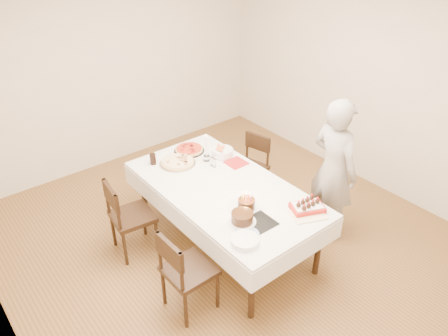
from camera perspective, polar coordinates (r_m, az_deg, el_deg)
floor at (r=4.93m, az=1.00°, el=-9.74°), size 5.00×5.00×0.00m
wall_back at (r=6.14m, az=-14.29°, el=12.58°), size 4.50×0.04×2.70m
wall_right at (r=5.75m, az=18.99°, el=10.56°), size 0.04×5.00×2.70m
dining_table at (r=4.69m, az=-0.00°, el=-6.28°), size 1.65×2.36×0.75m
chair_right_savory at (r=5.42m, az=3.29°, el=-0.10°), size 0.51×0.51×0.82m
chair_left_savory at (r=4.67m, az=-11.87°, el=-6.18°), size 0.51×0.51×0.89m
chair_left_dessert at (r=4.00m, az=-4.55°, el=-13.18°), size 0.46×0.46×0.89m
person at (r=4.77m, az=14.11°, el=-0.26°), size 0.43×0.62×1.62m
pizza_white at (r=4.87m, az=-6.08°, el=0.76°), size 0.44×0.44×0.04m
pizza_pepperoni at (r=5.11m, az=-4.57°, el=2.43°), size 0.36×0.36×0.04m
red_placemat at (r=4.87m, az=1.60°, el=0.66°), size 0.22×0.22×0.01m
pasta_bowl at (r=4.99m, az=-0.18°, el=2.11°), size 0.24×0.24×0.08m
taper_candle at (r=4.84m, az=-2.32°, el=2.68°), size 0.09×0.09×0.33m
shaker_pair at (r=4.77m, az=-1.28°, el=0.67°), size 0.09×0.09×0.10m
cola_glass at (r=4.89m, az=-9.27°, el=1.17°), size 0.09×0.09×0.13m
layer_cake at (r=3.98m, az=2.39°, el=-6.49°), size 0.31×0.31×0.10m
cake_board at (r=4.02m, az=4.67°, el=-7.13°), size 0.27×0.27×0.01m
birthday_cake at (r=4.12m, az=2.95°, el=-4.32°), size 0.19×0.19×0.16m
strawberry_box at (r=4.20m, az=10.85°, el=-5.02°), size 0.36×0.31×0.08m
box_lid at (r=4.16m, az=10.94°, el=-6.11°), size 0.37×0.32×0.03m
plate_stack at (r=3.78m, az=2.75°, el=-9.45°), size 0.32×0.32×0.05m
china_plate at (r=3.87m, az=2.98°, el=-8.68°), size 0.24×0.24×0.01m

